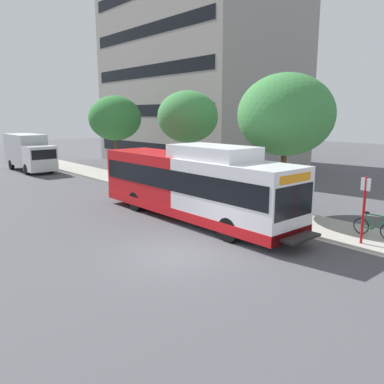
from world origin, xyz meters
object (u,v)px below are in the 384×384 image
object	(u,v)px
street_tree_near_stop	(286,115)
transit_bus	(193,185)
box_truck_background	(29,152)
bus_stop_sign_pole	(364,205)
bicycle_parked	(375,227)
street_tree_mid_block	(188,117)
street_tree_far_block	(115,118)

from	to	relation	value
street_tree_near_stop	transit_bus	bearing A→B (deg)	156.76
box_truck_background	bus_stop_sign_pole	bearing A→B (deg)	-85.13
bus_stop_sign_pole	bicycle_parked	bearing A→B (deg)	2.06
bus_stop_sign_pole	street_tree_mid_block	world-z (taller)	street_tree_mid_block
transit_bus	street_tree_far_block	distance (m)	15.63
bus_stop_sign_pole	box_truck_background	size ratio (longest dim) A/B	0.37
transit_bus	street_tree_mid_block	xyz separation A→B (m)	(4.12, 5.23, 3.13)
transit_bus	bus_stop_sign_pole	xyz separation A→B (m)	(2.28, -7.25, -0.05)
bus_stop_sign_pole	box_truck_background	world-z (taller)	box_truck_background
bicycle_parked	street_tree_mid_block	size ratio (longest dim) A/B	0.28
street_tree_near_stop	box_truck_background	distance (m)	24.67
street_tree_mid_block	box_truck_background	size ratio (longest dim) A/B	0.90
street_tree_near_stop	street_tree_far_block	bearing A→B (deg)	90.33
bicycle_parked	street_tree_mid_block	bearing A→B (deg)	86.98
transit_bus	bicycle_parked	bearing A→B (deg)	-64.33
bicycle_parked	street_tree_near_stop	size ratio (longest dim) A/B	0.26
street_tree_near_stop	street_tree_far_block	world-z (taller)	street_tree_near_stop
bus_stop_sign_pole	street_tree_far_block	distance (m)	22.27
bicycle_parked	street_tree_near_stop	xyz separation A→B (m)	(1.00, 5.29, 4.41)
transit_bus	bus_stop_sign_pole	distance (m)	7.60
bus_stop_sign_pole	street_tree_mid_block	distance (m)	13.01
transit_bus	street_tree_mid_block	size ratio (longest dim) A/B	1.93
street_tree_mid_block	street_tree_far_block	distance (m)	9.48
bicycle_parked	box_truck_background	bearing A→B (deg)	97.17
street_tree_near_stop	box_truck_background	size ratio (longest dim) A/B	0.98
transit_bus	bicycle_parked	xyz separation A→B (m)	(3.46, -7.21, -1.14)
street_tree_near_stop	street_tree_mid_block	distance (m)	7.16
transit_bus	street_tree_near_stop	distance (m)	5.86
transit_bus	street_tree_mid_block	world-z (taller)	street_tree_mid_block
street_tree_near_stop	street_tree_mid_block	bearing A→B (deg)	92.78
transit_bus	street_tree_mid_block	distance (m)	7.36
bicycle_parked	box_truck_background	xyz separation A→B (m)	(-3.68, 29.29, 1.18)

